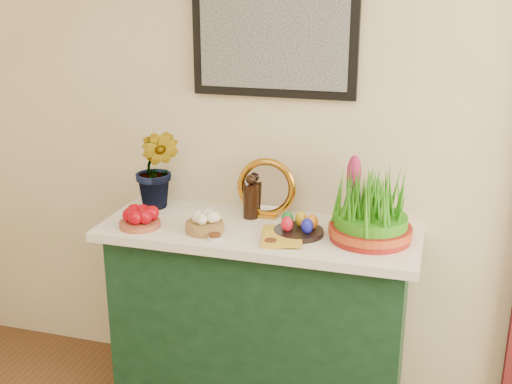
% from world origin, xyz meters
% --- Properties ---
extents(room, '(4.50, 4.54, 2.72)m').
position_xyz_m(room, '(0.06, 0.11, 1.70)').
color(room, brown).
rests_on(room, ground).
extents(sideboard, '(1.30, 0.45, 0.85)m').
position_xyz_m(sideboard, '(-0.30, 2.00, 0.42)').
color(sideboard, '#153C24').
rests_on(sideboard, ground).
extents(tablecloth, '(1.40, 0.55, 0.04)m').
position_xyz_m(tablecloth, '(-0.30, 2.00, 0.87)').
color(tablecloth, white).
rests_on(tablecloth, sideboard).
extents(hyacinth_green, '(0.26, 0.22, 0.51)m').
position_xyz_m(hyacinth_green, '(-0.83, 2.12, 1.15)').
color(hyacinth_green, '#21741C').
rests_on(hyacinth_green, tablecloth).
extents(apple_bowl, '(0.20, 0.20, 0.09)m').
position_xyz_m(apple_bowl, '(-0.81, 1.87, 0.93)').
color(apple_bowl, '#A15035').
rests_on(apple_bowl, tablecloth).
extents(garlic_basket, '(0.21, 0.21, 0.09)m').
position_xyz_m(garlic_basket, '(-0.51, 1.89, 0.93)').
color(garlic_basket, olive).
rests_on(garlic_basket, tablecloth).
extents(vinegar_cruet, '(0.07, 0.07, 0.20)m').
position_xyz_m(vinegar_cruet, '(-0.37, 2.11, 0.98)').
color(vinegar_cruet, black).
rests_on(vinegar_cruet, tablecloth).
extents(mirror, '(0.28, 0.08, 0.28)m').
position_xyz_m(mirror, '(-0.31, 2.15, 1.02)').
color(mirror, '#C08121').
rests_on(mirror, tablecloth).
extents(book, '(0.20, 0.25, 0.03)m').
position_xyz_m(book, '(-0.25, 1.88, 0.91)').
color(book, gold).
rests_on(book, tablecloth).
extents(spice_dish_left, '(0.06, 0.06, 0.03)m').
position_xyz_m(spice_dish_left, '(-0.44, 1.82, 0.90)').
color(spice_dish_left, silver).
rests_on(spice_dish_left, tablecloth).
extents(spice_dish_right, '(0.06, 0.06, 0.03)m').
position_xyz_m(spice_dish_right, '(-0.20, 1.82, 0.90)').
color(spice_dish_right, silver).
rests_on(spice_dish_right, tablecloth).
extents(egg_plate, '(0.28, 0.28, 0.09)m').
position_xyz_m(egg_plate, '(-0.12, 1.98, 0.92)').
color(egg_plate, black).
rests_on(egg_plate, tablecloth).
extents(hyacinth_pink, '(0.10, 0.10, 0.32)m').
position_xyz_m(hyacinth_pink, '(0.09, 2.14, 1.04)').
color(hyacinth_pink, '#9A4D30').
rests_on(hyacinth_pink, tablecloth).
extents(wheatgrass_sabzeh, '(0.35, 0.35, 0.29)m').
position_xyz_m(wheatgrass_sabzeh, '(0.18, 2.01, 1.02)').
color(wheatgrass_sabzeh, maroon).
rests_on(wheatgrass_sabzeh, tablecloth).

